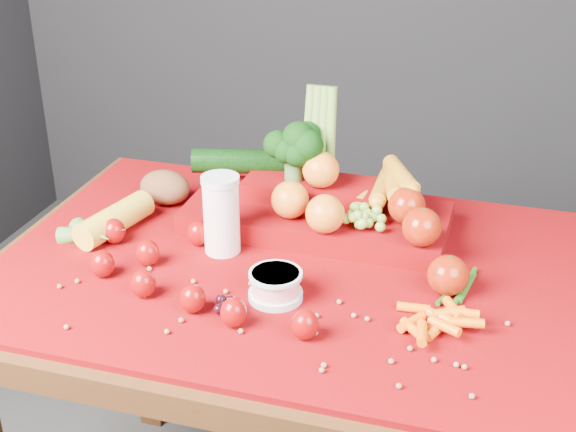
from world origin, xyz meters
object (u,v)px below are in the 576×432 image
(yogurt_bowl, at_px, (276,285))
(produce_mound, at_px, (325,202))
(milk_glass, at_px, (221,212))
(table, at_px, (285,311))

(yogurt_bowl, distance_m, produce_mound, 0.28)
(yogurt_bowl, relative_size, produce_mound, 0.15)
(milk_glass, xyz_separation_m, produce_mound, (0.16, 0.15, -0.02))
(table, bearing_deg, produce_mound, 76.88)
(milk_glass, xyz_separation_m, yogurt_bowl, (0.15, -0.13, -0.06))
(table, relative_size, yogurt_bowl, 11.68)
(table, distance_m, yogurt_bowl, 0.18)
(table, relative_size, milk_glass, 7.13)
(table, bearing_deg, yogurt_bowl, -80.58)
(milk_glass, bearing_deg, produce_mound, 41.58)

